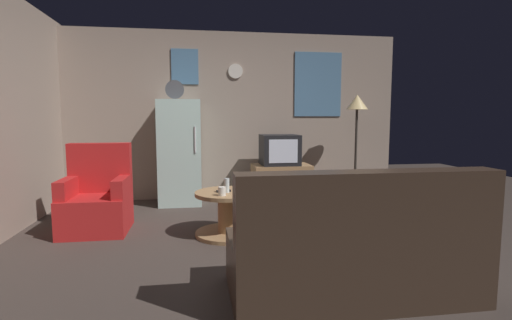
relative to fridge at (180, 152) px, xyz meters
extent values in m
plane|color=#3D332D|center=(0.80, -2.07, -0.75)|extent=(12.00, 12.00, 0.00)
cube|color=gray|center=(0.80, 0.38, 0.52)|extent=(5.20, 0.10, 2.54)
cube|color=teal|center=(2.16, 0.32, 1.02)|extent=(0.76, 0.02, 1.00)
cube|color=teal|center=(0.09, 0.32, 1.25)|extent=(0.40, 0.02, 0.52)
cylinder|color=silver|center=(0.85, 0.32, 1.20)|extent=(0.22, 0.03, 0.22)
cube|color=silver|center=(0.00, 0.00, 0.00)|extent=(0.60, 0.60, 1.50)
cylinder|color=silver|center=(0.22, -0.30, 0.20)|extent=(0.02, 0.02, 0.36)
cylinder|color=#4C4C51|center=(-0.05, -0.08, 0.89)|extent=(0.26, 0.04, 0.26)
cube|color=#9E754C|center=(1.47, -0.15, -0.47)|extent=(0.84, 0.52, 0.56)
cube|color=#AD4733|center=(1.47, -0.41, -0.56)|extent=(0.76, 0.01, 0.13)
cube|color=black|center=(1.44, -0.15, 0.03)|extent=(0.54, 0.50, 0.44)
cube|color=silver|center=(1.44, -0.40, 0.03)|extent=(0.41, 0.01, 0.33)
cylinder|color=#332D28|center=(2.61, -0.15, -0.74)|extent=(0.24, 0.24, 0.02)
cylinder|color=#332D28|center=(2.61, -0.15, -0.05)|extent=(0.04, 0.04, 1.40)
cone|color=#F2D18C|center=(2.61, -0.15, 0.73)|extent=(0.32, 0.32, 0.22)
cylinder|color=#9E754C|center=(0.57, -1.64, -0.73)|extent=(0.72, 0.72, 0.04)
cylinder|color=#9E754C|center=(0.57, -1.64, -0.52)|extent=(0.24, 0.24, 0.43)
cylinder|color=#9E754C|center=(0.57, -1.64, -0.30)|extent=(0.72, 0.72, 0.04)
cylinder|color=silver|center=(0.55, -1.68, -0.21)|extent=(0.05, 0.05, 0.15)
cylinder|color=silver|center=(0.49, -1.84, -0.24)|extent=(0.08, 0.08, 0.09)
cube|color=black|center=(0.51, -1.65, -0.27)|extent=(0.16, 0.07, 0.02)
cube|color=red|center=(-0.86, -1.30, -0.55)|extent=(0.68, 0.68, 0.40)
cube|color=red|center=(-0.86, -1.04, -0.07)|extent=(0.68, 0.16, 0.56)
cube|color=red|center=(-1.14, -1.30, -0.25)|extent=(0.12, 0.60, 0.20)
cube|color=red|center=(-0.58, -1.30, -0.25)|extent=(0.12, 0.60, 0.20)
cube|color=#38281E|center=(1.31, -3.13, -0.55)|extent=(1.70, 0.80, 0.40)
cube|color=#38281E|center=(1.31, -3.43, -0.09)|extent=(1.70, 0.20, 0.52)
camera|label=1|loc=(0.24, -5.65, 0.49)|focal=27.06mm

